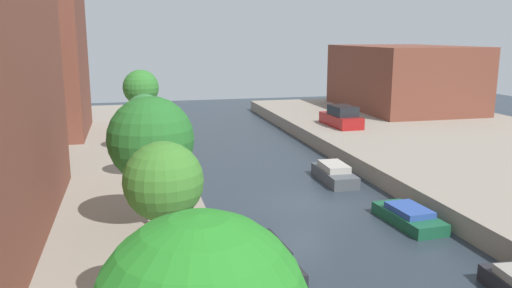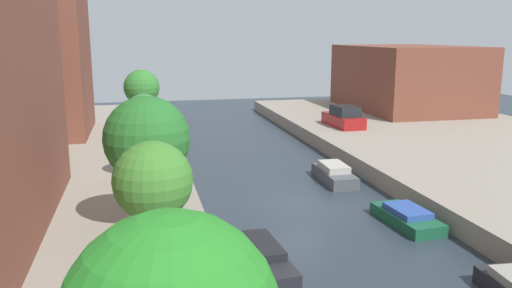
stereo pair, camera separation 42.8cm
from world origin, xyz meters
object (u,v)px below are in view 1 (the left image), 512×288
object	(u,v)px
moored_boat_right_3	(334,174)
parked_car	(341,118)
low_block_right	(403,78)
moored_boat_left_2	(267,255)
street_tree_1	(163,183)
street_tree_2	(151,140)
moored_boat_right_2	(409,217)
street_tree_4	(141,89)
street_tree_3	(145,114)

from	to	relation	value
moored_boat_right_3	parked_car	bearing A→B (deg)	65.43
low_block_right	parked_car	world-z (taller)	low_block_right
low_block_right	moored_boat_left_2	distance (m)	36.06
street_tree_1	parked_car	world-z (taller)	street_tree_1
street_tree_2	moored_boat_right_2	distance (m)	11.69
street_tree_2	parked_car	bearing A→B (deg)	50.39
street_tree_4	moored_boat_left_2	size ratio (longest dim) A/B	1.13
street_tree_1	parked_car	distance (m)	30.31
low_block_right	moored_boat_right_2	bearing A→B (deg)	-118.40
street_tree_1	moored_boat_right_3	bearing A→B (deg)	54.40
street_tree_1	street_tree_3	bearing A→B (deg)	90.00
street_tree_3	moored_boat_right_2	distance (m)	13.27
street_tree_1	street_tree_4	bearing A→B (deg)	90.00
street_tree_3	moored_boat_left_2	distance (m)	10.40
low_block_right	moored_boat_left_2	xyz separation A→B (m)	(-21.34, -28.83, -3.69)
street_tree_3	street_tree_2	bearing A→B (deg)	-90.00
parked_car	low_block_right	bearing A→B (deg)	39.31
moored_boat_left_2	low_block_right	bearing A→B (deg)	53.48
street_tree_1	moored_boat_left_2	distance (m)	7.64
street_tree_3	moored_boat_right_2	world-z (taller)	street_tree_3
street_tree_1	street_tree_4	size ratio (longest dim) A/B	0.93
low_block_right	street_tree_2	world-z (taller)	low_block_right
parked_car	moored_boat_right_2	bearing A→B (deg)	-103.99
street_tree_3	moored_boat_right_2	xyz separation A→B (m)	(10.96, -6.32, -4.00)
low_block_right	street_tree_3	world-z (taller)	low_block_right
street_tree_1	moored_boat_left_2	size ratio (longest dim) A/B	1.05
moored_boat_right_2	moored_boat_right_3	bearing A→B (deg)	94.84
moored_boat_right_3	moored_boat_right_2	bearing A→B (deg)	-85.16
street_tree_1	street_tree_4	world-z (taller)	street_tree_4
low_block_right	parked_car	distance (m)	12.70
street_tree_4	moored_boat_right_3	world-z (taller)	street_tree_4
low_block_right	street_tree_3	distance (m)	32.21
street_tree_2	moored_boat_right_2	xyz separation A→B (m)	(10.96, 0.35, -4.04)
street_tree_3	parked_car	world-z (taller)	street_tree_3
street_tree_2	street_tree_3	world-z (taller)	street_tree_2
street_tree_3	moored_boat_left_2	world-z (taller)	street_tree_3
street_tree_4	moored_boat_left_2	distance (m)	16.12
street_tree_3	parked_car	size ratio (longest dim) A/B	0.95
parked_car	moored_boat_left_2	size ratio (longest dim) A/B	1.01
moored_boat_right_2	moored_boat_right_3	xyz separation A→B (m)	(-0.60, 7.09, 0.10)
low_block_right	moored_boat_right_2	distance (m)	30.19
street_tree_4	low_block_right	bearing A→B (deg)	28.82
street_tree_2	parked_car	size ratio (longest dim) A/B	1.09
street_tree_2	street_tree_4	xyz separation A→B (m)	(0.00, 12.84, 0.57)
street_tree_4	moored_boat_left_2	world-z (taller)	street_tree_4
moored_boat_left_2	moored_boat_right_3	size ratio (longest dim) A/B	1.14
parked_car	street_tree_2	bearing A→B (deg)	-129.61
street_tree_3	street_tree_4	xyz separation A→B (m)	(0.00, 6.17, 0.62)
moored_boat_right_2	moored_boat_left_2	bearing A→B (deg)	-160.84
parked_car	street_tree_4	bearing A→B (deg)	-159.02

